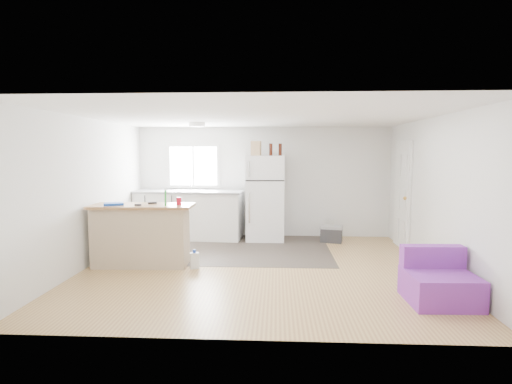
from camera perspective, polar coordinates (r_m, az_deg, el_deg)
room at (r=6.30m, az=0.31°, el=-0.23°), size 5.51×5.01×2.41m
vinyl_zone at (r=7.80m, az=-4.64°, el=-8.03°), size 4.05×2.50×0.00m
window at (r=8.94m, az=-8.92°, el=3.69°), size 1.18×0.06×0.98m
interior_door at (r=8.22m, az=20.18°, el=-0.47°), size 0.11×0.92×2.10m
ceiling_fixture at (r=7.62m, az=-8.42°, el=9.47°), size 0.30×0.30×0.07m
kitchen_cabinets at (r=8.71m, az=-9.54°, el=-3.14°), size 2.36×0.87×1.33m
peninsula at (r=6.79m, az=-16.08°, el=-5.90°), size 1.65×0.68×1.01m
refrigerator at (r=8.43m, az=1.34°, el=-0.85°), size 0.79×0.76×1.78m
cooler at (r=8.43m, az=10.72°, el=-5.88°), size 0.50×0.40×0.34m
purple_seat at (r=5.54m, az=24.66°, el=-11.70°), size 0.81×0.77×0.65m
cleaner_jug at (r=6.53m, az=-8.77°, el=-9.61°), size 0.16×0.14×0.30m
mop at (r=6.63m, az=-13.62°, el=-8.59°), size 0.26×0.35×1.28m
red_cup at (r=6.55m, az=-10.96°, el=-1.28°), size 0.10×0.10×0.12m
blue_tray at (r=6.79m, az=-19.66°, el=-1.62°), size 0.36×0.32×0.04m
tool_a at (r=6.76m, az=-14.60°, el=-1.53°), size 0.15×0.10×0.03m
tool_b at (r=6.59m, az=-16.52°, el=-1.78°), size 0.10×0.04×0.03m
cardboard_box at (r=8.30m, az=-0.00°, el=6.25°), size 0.22×0.15×0.30m
bottle_left at (r=8.30m, az=2.12°, el=6.08°), size 0.08×0.08×0.25m
bottle_right at (r=8.33m, az=3.48°, el=6.07°), size 0.08×0.08×0.25m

